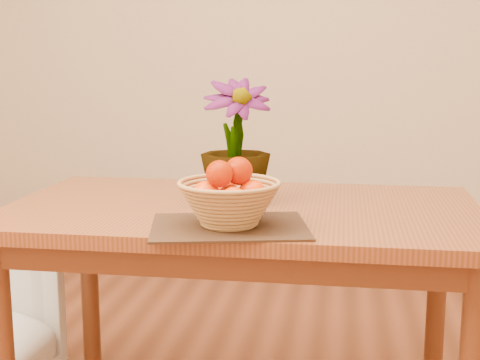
# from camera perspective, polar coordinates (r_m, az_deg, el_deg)

# --- Properties ---
(wall_back) EXTENTS (4.00, 0.02, 2.70)m
(wall_back) POSITION_cam_1_polar(r_m,az_deg,el_deg) (3.89, 4.68, 12.74)
(wall_back) COLOR beige
(wall_back) RESTS_ON floor
(table) EXTENTS (1.40, 0.80, 0.75)m
(table) POSITION_cam_1_polar(r_m,az_deg,el_deg) (2.01, 0.21, -4.62)
(table) COLOR brown
(table) RESTS_ON floor
(placemat) EXTENTS (0.45, 0.38, 0.01)m
(placemat) POSITION_cam_1_polar(r_m,az_deg,el_deg) (1.73, -0.92, -3.99)
(placemat) COLOR #331F12
(placemat) RESTS_ON table
(wicker_basket) EXTENTS (0.27, 0.27, 0.11)m
(wicker_basket) POSITION_cam_1_polar(r_m,az_deg,el_deg) (1.72, -0.93, -2.16)
(wicker_basket) COLOR #A58345
(wicker_basket) RESTS_ON placemat
(orange_pile) EXTENTS (0.19, 0.18, 0.13)m
(orange_pile) POSITION_cam_1_polar(r_m,az_deg,el_deg) (1.71, -0.90, -0.36)
(orange_pile) COLOR #FA5204
(orange_pile) RESTS_ON wicker_basket
(potted_plant) EXTENTS (0.26, 0.26, 0.37)m
(potted_plant) POSITION_cam_1_polar(r_m,az_deg,el_deg) (2.00, -0.38, 3.30)
(potted_plant) COLOR #124113
(potted_plant) RESTS_ON table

